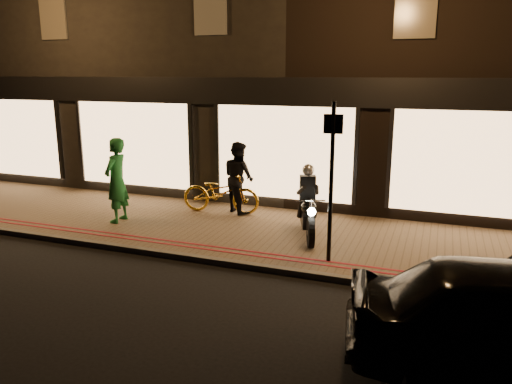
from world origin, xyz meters
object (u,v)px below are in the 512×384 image
Objects in this scene: bicycle_gold at (221,192)px; person_green at (116,180)px; motorcycle at (308,209)px; sign_post at (331,175)px.

bicycle_gold is 2.58m from person_green.
person_green reaches higher than bicycle_gold.
sign_post is (0.75, -1.28, 1.06)m from motorcycle.
sign_post reaches higher than person_green.
bicycle_gold is (-2.57, 1.10, -0.09)m from motorcycle.
sign_post is at bearing -131.61° from bicycle_gold.
person_green is (-4.55, -0.47, 0.39)m from motorcycle.
person_green is (-5.31, 0.80, -0.67)m from sign_post.
sign_post reaches higher than motorcycle.
motorcycle is 2.79m from bicycle_gold.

